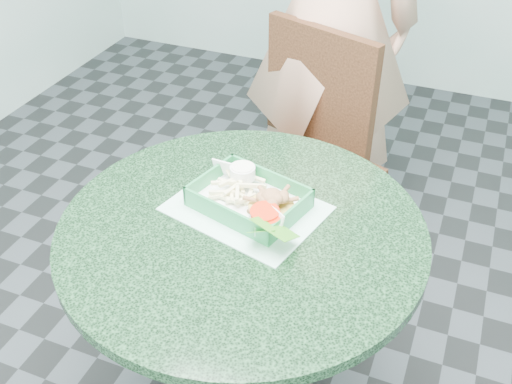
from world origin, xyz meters
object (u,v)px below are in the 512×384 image
at_px(dining_chair, 307,144).
at_px(food_basket, 249,208).
at_px(cafe_table, 243,281).
at_px(sauce_ramekin, 235,180).
at_px(crab_sandwich, 275,203).

distance_m(dining_chair, food_basket, 0.74).
xyz_separation_m(cafe_table, food_basket, (-0.01, 0.07, 0.19)).
distance_m(food_basket, sauce_ramekin, 0.09).
bearing_deg(dining_chair, cafe_table, -64.39).
bearing_deg(food_basket, dining_chair, 94.96).
xyz_separation_m(dining_chair, sauce_ramekin, (0.00, -0.65, 0.27)).
bearing_deg(crab_sandwich, food_basket, -178.86).
xyz_separation_m(dining_chair, food_basket, (0.06, -0.70, 0.23)).
bearing_deg(dining_chair, food_basket, -64.80).
bearing_deg(food_basket, sauce_ramekin, 139.54).
distance_m(dining_chair, sauce_ramekin, 0.70).
xyz_separation_m(cafe_table, crab_sandwich, (0.06, 0.08, 0.22)).
distance_m(cafe_table, crab_sandwich, 0.24).
bearing_deg(cafe_table, crab_sandwich, 53.17).
height_order(food_basket, crab_sandwich, crab_sandwich).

